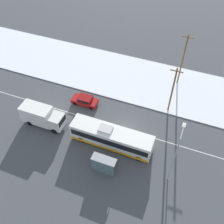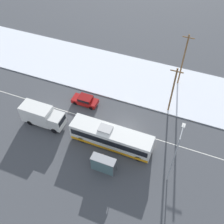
# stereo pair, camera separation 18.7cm
# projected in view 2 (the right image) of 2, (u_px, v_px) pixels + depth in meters

# --- Properties ---
(ground_plane) EXTENTS (120.00, 120.00, 0.00)m
(ground_plane) POSITION_uv_depth(u_px,v_px,m) (125.00, 129.00, 38.09)
(ground_plane) COLOR #424449
(snow_lot) EXTENTS (80.00, 11.89, 0.12)m
(snow_lot) POSITION_uv_depth(u_px,v_px,m) (147.00, 82.00, 45.08)
(snow_lot) COLOR silver
(snow_lot) RESTS_ON ground_plane
(lane_marking_center) EXTENTS (60.00, 0.12, 0.00)m
(lane_marking_center) POSITION_uv_depth(u_px,v_px,m) (125.00, 129.00, 38.09)
(lane_marking_center) COLOR silver
(lane_marking_center) RESTS_ON ground_plane
(city_bus) EXTENTS (11.26, 2.57, 3.13)m
(city_bus) POSITION_uv_depth(u_px,v_px,m) (111.00, 137.00, 35.21)
(city_bus) COLOR white
(city_bus) RESTS_ON ground_plane
(box_truck) EXTENTS (6.36, 2.30, 3.11)m
(box_truck) POSITION_uv_depth(u_px,v_px,m) (42.00, 115.00, 37.67)
(box_truck) COLOR silver
(box_truck) RESTS_ON ground_plane
(sedan_car) EXTENTS (4.07, 1.80, 1.44)m
(sedan_car) POSITION_uv_depth(u_px,v_px,m) (85.00, 100.00, 41.08)
(sedan_car) COLOR maroon
(sedan_car) RESTS_ON ground_plane
(pedestrian_at_stop) EXTENTS (0.66, 0.29, 1.83)m
(pedestrian_at_stop) POSITION_uv_depth(u_px,v_px,m) (103.00, 157.00, 33.56)
(pedestrian_at_stop) COLOR #23232D
(pedestrian_at_stop) RESTS_ON ground_plane
(bus_shelter) EXTENTS (3.11, 1.20, 2.40)m
(bus_shelter) POSITION_uv_depth(u_px,v_px,m) (103.00, 164.00, 32.26)
(bus_shelter) COLOR gray
(bus_shelter) RESTS_ON ground_plane
(streetlamp) EXTENTS (0.36, 2.42, 8.46)m
(streetlamp) POSITION_uv_depth(u_px,v_px,m) (175.00, 153.00, 29.11)
(streetlamp) COLOR #9EA3A8
(streetlamp) RESTS_ON ground_plane
(utility_pole_roadside) EXTENTS (1.80, 0.24, 8.12)m
(utility_pole_roadside) POSITION_uv_depth(u_px,v_px,m) (173.00, 90.00, 37.56)
(utility_pole_roadside) COLOR brown
(utility_pole_roadside) RESTS_ON ground_plane
(utility_pole_snowlot) EXTENTS (1.80, 0.24, 9.38)m
(utility_pole_snowlot) POSITION_uv_depth(u_px,v_px,m) (183.00, 60.00, 41.34)
(utility_pole_snowlot) COLOR brown
(utility_pole_snowlot) RESTS_ON ground_plane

